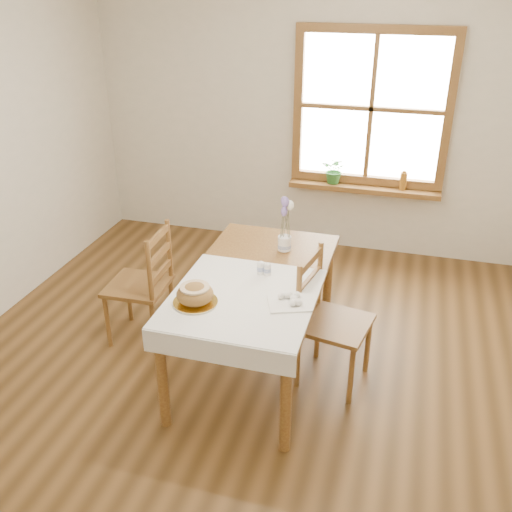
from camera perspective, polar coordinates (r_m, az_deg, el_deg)
The scene contains 18 objects.
ground at distance 4.06m, azimuth -1.19°, elevation -13.30°, with size 5.00×5.00×0.00m, color brown.
room_walls at distance 3.23m, azimuth -1.48°, elevation 10.51°, with size 4.60×5.10×2.65m.
window at distance 5.57m, azimuth 11.47°, elevation 14.26°, with size 1.46×0.08×1.46m.
window_sill at distance 5.71m, azimuth 10.72°, elevation 6.67°, with size 1.46×0.20×0.05m.
dining_table at distance 3.91m, azimuth 0.00°, elevation -3.07°, with size 0.90×1.60×0.75m.
table_linen at distance 3.61m, azimuth -1.32°, elevation -4.15°, with size 0.91×0.99×0.01m, color silver.
chair_left at distance 4.43m, azimuth -11.75°, elevation -2.74°, with size 0.44×0.46×0.94m, color olive, non-canonical shape.
chair_right at distance 3.92m, azimuth 7.97°, elevation -6.56°, with size 0.44×0.46×0.95m, color olive, non-canonical shape.
bread_plate at distance 3.56m, azimuth -6.07°, elevation -4.63°, with size 0.27×0.27×0.01m, color white.
bread_loaf at distance 3.52m, azimuth -6.13°, elevation -3.65°, with size 0.23×0.23×0.13m, color olive.
egg_napkin at distance 3.54m, azimuth 3.35°, elevation -4.71°, with size 0.26×0.22×0.01m, color silver.
eggs at distance 3.52m, azimuth 3.36°, elevation -4.33°, with size 0.20×0.18×0.04m, color white, non-canonical shape.
salt_shaker at distance 3.84m, azimuth 1.15°, elevation -1.30°, with size 0.05×0.05×0.09m, color white.
pepper_shaker at distance 3.85m, azimuth 0.47°, elevation -1.16°, with size 0.05×0.05×0.10m, color white.
flower_vase at distance 4.19m, azimuth 2.86°, elevation 1.19°, with size 0.10×0.10×0.11m, color white.
lavender_bouquet at distance 4.10m, azimuth 2.93°, elevation 3.91°, with size 0.17×0.17×0.32m, color #6C579A, non-canonical shape.
potted_plant at distance 5.70m, azimuth 7.88°, elevation 8.21°, with size 0.24×0.26×0.21m, color #2F712D.
amber_bottle at distance 5.66m, azimuth 14.52°, elevation 7.36°, with size 0.07×0.07×0.19m, color #9B611C.
Camera 1 is at (0.93, -2.96, 2.62)m, focal length 40.00 mm.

